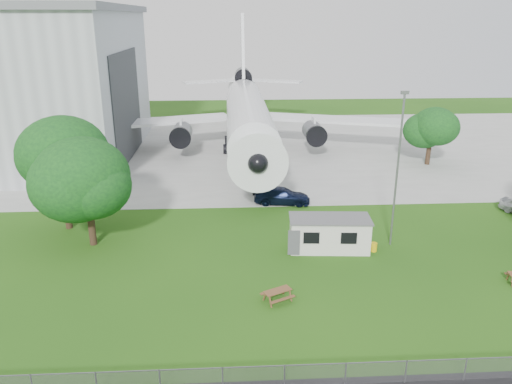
{
  "coord_description": "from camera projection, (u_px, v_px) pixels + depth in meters",
  "views": [
    {
      "loc": [
        -4.48,
        -29.24,
        17.14
      ],
      "look_at": [
        -2.41,
        8.0,
        4.0
      ],
      "focal_mm": 35.0,
      "sensor_mm": 36.0,
      "label": 1
    }
  ],
  "objects": [
    {
      "name": "lamp_mast",
      "position": [
        397.0,
        172.0,
        37.74
      ],
      "size": [
        0.16,
        0.16,
        12.0
      ],
      "primitive_type": "cylinder",
      "color": "slate",
      "rests_on": "ground"
    },
    {
      "name": "airliner",
      "position": [
        247.0,
        112.0,
        65.38
      ],
      "size": [
        46.36,
        47.73,
        17.69
      ],
      "color": "white",
      "rests_on": "ground"
    },
    {
      "name": "picnic_west",
      "position": [
        277.0,
        301.0,
        31.85
      ],
      "size": [
        2.28,
        2.15,
        0.76
      ],
      "primitive_type": null,
      "rotation": [
        0.0,
        0.0,
        0.46
      ],
      "color": "brown",
      "rests_on": "ground"
    },
    {
      "name": "site_cabin",
      "position": [
        329.0,
        233.0,
        38.53
      ],
      "size": [
        6.84,
        3.14,
        2.62
      ],
      "color": "silver",
      "rests_on": "ground"
    },
    {
      "name": "car_apron_van",
      "position": [
        282.0,
        196.0,
        48.14
      ],
      "size": [
        5.63,
        2.86,
        1.57
      ],
      "primitive_type": "imported",
      "rotation": [
        0.0,
        0.0,
        1.44
      ],
      "color": "black",
      "rests_on": "ground"
    },
    {
      "name": "tree_far_apron",
      "position": [
        431.0,
        129.0,
        59.75
      ],
      "size": [
        5.51,
        5.51,
        7.24
      ],
      "color": "#382619",
      "rests_on": "ground"
    },
    {
      "name": "tree_west_big",
      "position": [
        60.0,
        156.0,
        40.7
      ],
      "size": [
        7.52,
        7.52,
        10.18
      ],
      "color": "#382619",
      "rests_on": "ground"
    },
    {
      "name": "tree_west_small",
      "position": [
        87.0,
        184.0,
        38.09
      ],
      "size": [
        7.45,
        7.45,
        8.76
      ],
      "color": "#382619",
      "rests_on": "ground"
    },
    {
      "name": "concrete_apron",
      "position": [
        261.0,
        147.0,
        69.25
      ],
      "size": [
        120.0,
        46.0,
        0.03
      ],
      "primitive_type": "cube",
      "color": "#B7B7B2",
      "rests_on": "ground"
    },
    {
      "name": "ground",
      "position": [
        298.0,
        287.0,
        33.47
      ],
      "size": [
        160.0,
        160.0,
        0.0
      ],
      "primitive_type": "plane",
      "color": "#306416"
    }
  ]
}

